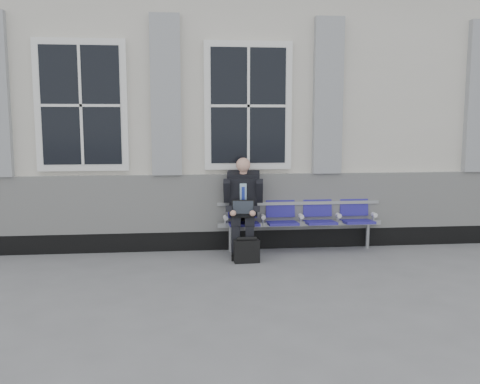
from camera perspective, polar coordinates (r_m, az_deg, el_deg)
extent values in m
plane|color=slate|center=(7.13, -0.57, -8.93)|extent=(70.00, 70.00, 0.00)
cube|color=beige|center=(10.32, -2.47, 8.06)|extent=(14.00, 4.00, 4.20)
cube|color=black|center=(8.51, -1.53, -5.12)|extent=(14.00, 0.10, 0.30)
cube|color=silver|center=(8.38, -1.54, -1.14)|extent=(14.00, 0.08, 0.90)
cube|color=#96989B|center=(8.25, -7.91, 10.15)|extent=(0.45, 0.14, 2.40)
cube|color=#96989B|center=(8.54, 9.36, 10.03)|extent=(0.45, 0.14, 2.40)
cube|color=#96989B|center=(9.51, 24.23, 9.22)|extent=(0.45, 0.14, 2.40)
cube|color=white|center=(8.39, -16.55, 8.83)|extent=(1.35, 0.10, 1.95)
cube|color=black|center=(8.34, -16.62, 8.84)|extent=(1.15, 0.02, 1.75)
cube|color=white|center=(8.32, 0.86, 9.16)|extent=(1.35, 0.10, 1.95)
cube|color=black|center=(8.27, 0.90, 9.17)|extent=(1.15, 0.02, 1.75)
cube|color=#9EA0A3|center=(8.46, 6.44, -3.38)|extent=(2.60, 0.07, 0.07)
cube|color=#9EA0A3|center=(8.52, 6.30, -1.18)|extent=(2.60, 0.05, 0.05)
cylinder|color=#9EA0A3|center=(8.34, -1.01, -5.07)|extent=(0.06, 0.06, 0.39)
cylinder|color=#9EA0A3|center=(8.80, 13.45, -4.60)|extent=(0.06, 0.06, 0.39)
cube|color=navy|center=(8.23, 0.42, -3.43)|extent=(0.46, 0.42, 0.07)
cube|color=navy|center=(8.38, 0.26, -1.41)|extent=(0.46, 0.10, 0.40)
cube|color=navy|center=(8.31, 4.54, -3.34)|extent=(0.46, 0.42, 0.07)
cube|color=navy|center=(8.47, 4.30, -1.34)|extent=(0.46, 0.10, 0.40)
cube|color=navy|center=(8.44, 8.55, -3.23)|extent=(0.46, 0.42, 0.07)
cube|color=navy|center=(8.60, 8.24, -1.26)|extent=(0.46, 0.10, 0.40)
cube|color=navy|center=(8.61, 12.43, -3.10)|extent=(0.46, 0.42, 0.07)
cube|color=navy|center=(8.77, 12.04, -1.18)|extent=(0.46, 0.10, 0.40)
cylinder|color=white|center=(8.21, -1.54, -2.75)|extent=(0.07, 0.12, 0.07)
cylinder|color=white|center=(8.27, 2.47, -2.67)|extent=(0.07, 0.12, 0.07)
cylinder|color=white|center=(8.38, 6.53, -2.57)|extent=(0.07, 0.12, 0.07)
cylinder|color=white|center=(8.53, 10.47, -2.47)|extent=(0.07, 0.12, 0.07)
cylinder|color=white|center=(8.72, 14.13, -2.36)|extent=(0.07, 0.12, 0.07)
cube|color=black|center=(7.93, -0.47, -6.84)|extent=(0.15, 0.28, 0.09)
cube|color=black|center=(7.93, 1.03, -6.85)|extent=(0.15, 0.28, 0.09)
cube|color=black|center=(7.95, -0.45, -5.35)|extent=(0.14, 0.15, 0.47)
cube|color=black|center=(7.94, 1.04, -5.35)|extent=(0.14, 0.15, 0.47)
cube|color=black|center=(8.11, -0.40, -2.93)|extent=(0.20, 0.48, 0.14)
cube|color=black|center=(8.10, 1.06, -2.94)|extent=(0.20, 0.48, 0.14)
cube|color=black|center=(8.25, 0.37, -0.35)|extent=(0.48, 0.41, 0.65)
cube|color=#BBE2F6|center=(8.13, 0.35, -0.33)|extent=(0.12, 0.11, 0.37)
cube|color=#273CB6|center=(8.12, 0.35, -0.48)|extent=(0.06, 0.09, 0.31)
cube|color=black|center=(8.18, 0.36, 1.76)|extent=(0.52, 0.31, 0.15)
cylinder|color=#DEA48B|center=(8.12, 0.36, 2.23)|extent=(0.11, 0.11, 0.10)
sphere|color=#DEA48B|center=(8.05, 0.35, 2.92)|extent=(0.22, 0.22, 0.22)
cube|color=black|center=(8.15, -1.39, 0.13)|extent=(0.14, 0.30, 0.38)
cube|color=black|center=(8.14, 2.09, 0.12)|extent=(0.14, 0.30, 0.38)
cube|color=black|center=(8.00, -1.16, -1.81)|extent=(0.13, 0.33, 0.15)
cube|color=black|center=(7.99, 1.80, -1.82)|extent=(0.13, 0.33, 0.15)
sphere|color=#DEA48B|center=(7.86, -0.76, -2.28)|extent=(0.09, 0.09, 0.09)
sphere|color=#DEA48B|center=(7.85, 1.35, -2.29)|extent=(0.09, 0.09, 0.09)
cube|color=black|center=(7.95, 0.31, -2.55)|extent=(0.37, 0.28, 0.02)
cube|color=black|center=(8.05, 0.33, -1.64)|extent=(0.35, 0.14, 0.22)
cube|color=black|center=(8.04, 0.33, -1.65)|extent=(0.32, 0.11, 0.19)
cube|color=black|center=(7.73, 0.72, -6.35)|extent=(0.37, 0.17, 0.33)
cylinder|color=black|center=(7.69, 0.72, -5.03)|extent=(0.29, 0.07, 0.06)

